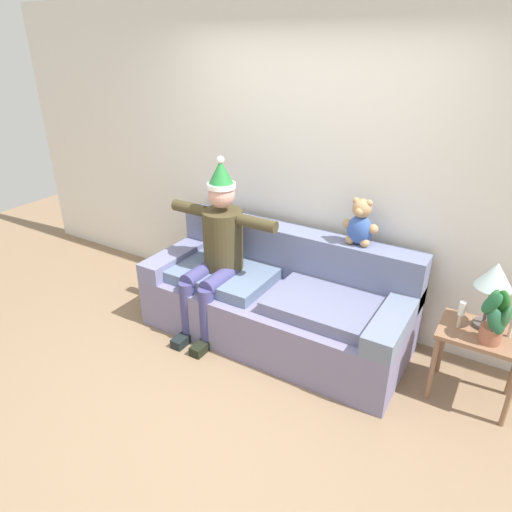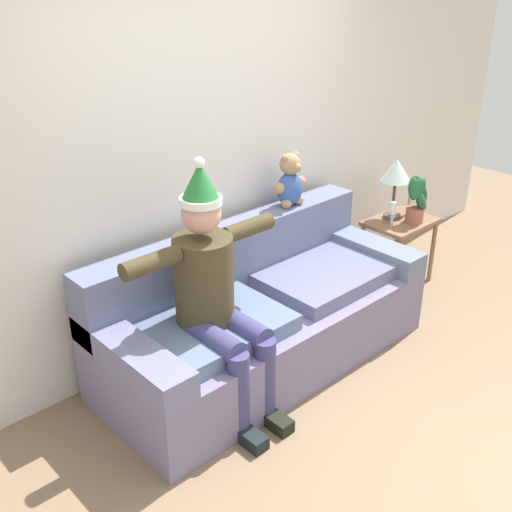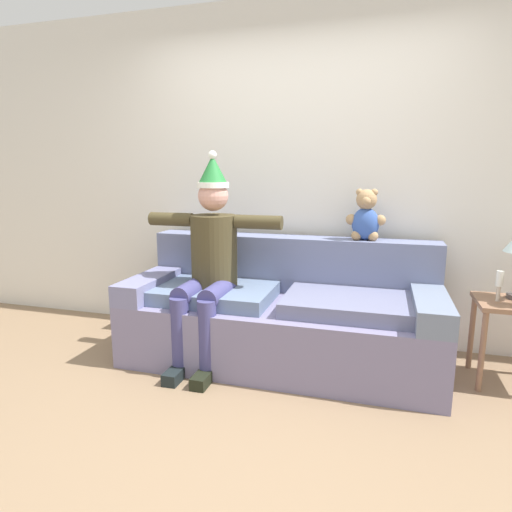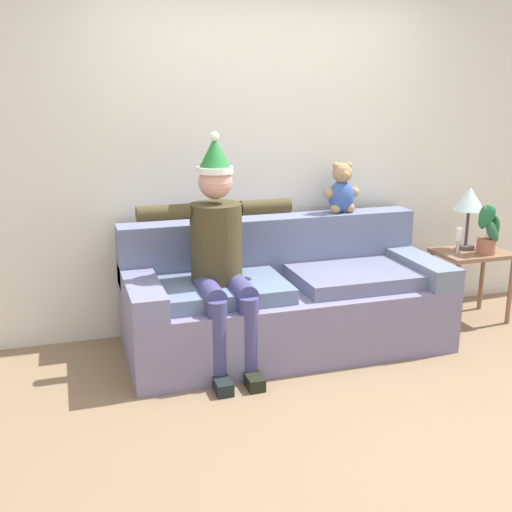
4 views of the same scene
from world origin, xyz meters
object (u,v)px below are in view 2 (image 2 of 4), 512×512
at_px(person_seated, 215,291).
at_px(side_table, 400,231).
at_px(candle_short, 410,193).
at_px(potted_plant, 417,199).
at_px(table_lamp, 396,173).
at_px(teddy_bear, 290,182).
at_px(couch, 260,315).
at_px(candle_tall, 393,211).

distance_m(person_seated, side_table, 2.11).
relative_size(side_table, candle_short, 2.02).
height_order(potted_plant, candle_short, potted_plant).
xyz_separation_m(person_seated, table_lamp, (2.06, 0.28, 0.16)).
height_order(person_seated, table_lamp, person_seated).
xyz_separation_m(person_seated, side_table, (2.07, 0.20, -0.31)).
xyz_separation_m(person_seated, teddy_bear, (1.06, 0.46, 0.27)).
bearing_deg(table_lamp, potted_plant, -71.21).
bearing_deg(potted_plant, couch, 177.64).
distance_m(teddy_bear, side_table, 1.20).
bearing_deg(couch, candle_tall, 0.25).
bearing_deg(table_lamp, side_table, -82.53).
distance_m(person_seated, candle_short, 2.24).
bearing_deg(teddy_bear, table_lamp, -10.20).
xyz_separation_m(candle_tall, candle_short, (0.31, 0.06, 0.05)).
distance_m(couch, potted_plant, 1.67).
distance_m(couch, table_lamp, 1.67).
bearing_deg(side_table, potted_plant, -62.34).
bearing_deg(side_table, teddy_bear, 165.50).
height_order(teddy_bear, side_table, teddy_bear).
xyz_separation_m(side_table, candle_short, (0.15, 0.04, 0.28)).
bearing_deg(teddy_bear, candle_short, -10.76).
bearing_deg(candle_tall, teddy_bear, 161.81).
distance_m(person_seated, teddy_bear, 1.19).
relative_size(person_seated, table_lamp, 3.11).
relative_size(person_seated, teddy_bear, 4.00).
height_order(couch, candle_short, couch).
height_order(couch, side_table, couch).
bearing_deg(table_lamp, person_seated, -172.32).
relative_size(side_table, potted_plant, 1.40).
xyz_separation_m(couch, candle_tall, (1.42, 0.01, 0.35)).
distance_m(table_lamp, candle_short, 0.26).
distance_m(couch, person_seated, 0.69).
distance_m(table_lamp, potted_plant, 0.26).
bearing_deg(table_lamp, couch, -176.04).
relative_size(potted_plant, candle_short, 1.44).
height_order(couch, table_lamp, table_lamp).
height_order(table_lamp, candle_short, table_lamp).
relative_size(teddy_bear, potted_plant, 0.95).
bearing_deg(side_table, table_lamp, 97.47).
bearing_deg(table_lamp, candle_tall, -144.78).
distance_m(candle_tall, candle_short, 0.32).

